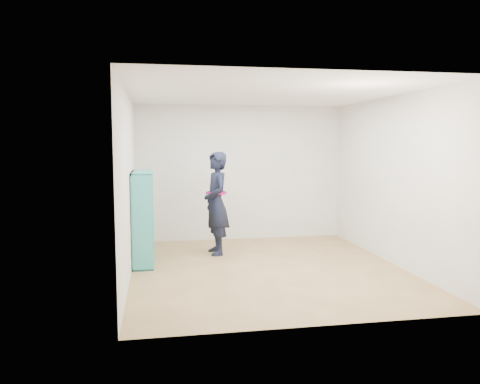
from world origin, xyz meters
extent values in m
plane|color=olive|center=(0.00, 0.00, 0.00)|extent=(4.50, 4.50, 0.00)
plane|color=white|center=(0.00, 0.00, 2.60)|extent=(4.50, 4.50, 0.00)
cube|color=beige|center=(-2.00, 0.00, 1.30)|extent=(0.02, 4.50, 2.60)
cube|color=beige|center=(2.00, 0.00, 1.30)|extent=(0.02, 4.50, 2.60)
cube|color=beige|center=(0.00, 2.25, 1.30)|extent=(4.00, 0.02, 2.60)
cube|color=beige|center=(0.00, -2.25, 1.30)|extent=(4.00, 0.02, 2.60)
cube|color=teal|center=(-1.83, 0.19, 0.72)|extent=(0.32, 0.02, 1.44)
cube|color=teal|center=(-1.83, 1.25, 0.72)|extent=(0.32, 0.02, 1.44)
cube|color=teal|center=(-1.83, 0.72, 0.01)|extent=(0.32, 1.08, 0.02)
cube|color=teal|center=(-1.83, 0.72, 1.43)|extent=(0.32, 1.08, 0.02)
cube|color=teal|center=(-1.98, 0.72, 0.72)|extent=(0.02, 1.08, 1.44)
cube|color=teal|center=(-1.83, 0.55, 0.72)|extent=(0.29, 0.02, 1.40)
cube|color=teal|center=(-1.83, 0.90, 0.72)|extent=(0.29, 0.02, 1.40)
cube|color=teal|center=(-1.83, 0.72, 0.37)|extent=(0.29, 1.04, 0.02)
cube|color=teal|center=(-1.83, 0.72, 0.72)|extent=(0.29, 1.04, 0.02)
cube|color=teal|center=(-1.83, 0.72, 1.07)|extent=(0.29, 1.04, 0.02)
cube|color=beige|center=(-1.81, 0.37, 0.07)|extent=(0.20, 0.13, 0.08)
cube|color=black|center=(-1.81, 0.32, 0.48)|extent=(0.16, 0.14, 0.20)
cube|color=maroon|center=(-1.81, 0.32, 0.84)|extent=(0.16, 0.14, 0.23)
cube|color=silver|center=(-1.81, 0.37, 1.12)|extent=(0.20, 0.13, 0.08)
cube|color=navy|center=(-1.81, 0.67, 0.14)|extent=(0.16, 0.14, 0.22)
cube|color=brown|center=(-1.81, 0.67, 0.52)|extent=(0.16, 0.14, 0.27)
cube|color=#BFB28C|center=(-1.81, 0.72, 0.77)|extent=(0.20, 0.13, 0.08)
cube|color=#26594C|center=(-1.81, 0.67, 1.21)|extent=(0.16, 0.14, 0.26)
cube|color=beige|center=(-1.81, 1.01, 0.14)|extent=(0.16, 0.14, 0.20)
cube|color=black|center=(-1.81, 1.06, 0.41)|extent=(0.20, 0.13, 0.05)
cube|color=maroon|center=(-1.81, 1.01, 0.84)|extent=(0.16, 0.14, 0.22)
cube|color=silver|center=(-1.81, 1.01, 1.17)|extent=(0.16, 0.14, 0.18)
imported|color=black|center=(-0.63, 1.09, 0.87)|extent=(0.50, 0.68, 1.74)
torus|color=#9C0C5F|center=(-0.63, 1.09, 1.05)|extent=(0.40, 0.40, 0.04)
cube|color=silver|center=(-0.77, 1.17, 0.98)|extent=(0.04, 0.08, 0.13)
cube|color=black|center=(-0.77, 1.17, 0.98)|extent=(0.03, 0.08, 0.12)
camera|label=1|loc=(-1.61, -6.69, 1.89)|focal=35.00mm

